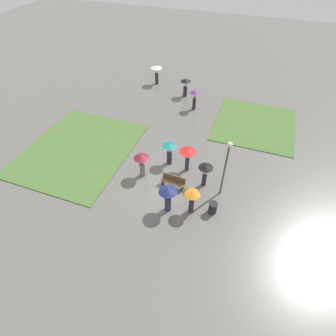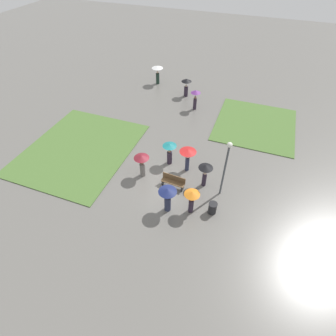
{
  "view_description": "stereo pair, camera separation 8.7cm",
  "coord_description": "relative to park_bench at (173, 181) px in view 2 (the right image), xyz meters",
  "views": [
    {
      "loc": [
        4.61,
        -11.65,
        13.07
      ],
      "look_at": [
        0.37,
        0.03,
        1.2
      ],
      "focal_mm": 28.0,
      "sensor_mm": 36.0,
      "label": 1
    },
    {
      "loc": [
        4.7,
        -11.62,
        13.07
      ],
      "look_at": [
        0.37,
        0.03,
        1.2
      ],
      "focal_mm": 28.0,
      "sensor_mm": 36.0,
      "label": 2
    }
  ],
  "objects": [
    {
      "name": "park_bench",
      "position": [
        0.0,
        0.0,
        0.0
      ],
      "size": [
        1.62,
        0.52,
        0.9
      ],
      "rotation": [
        0.0,
        0.0,
        -0.06
      ],
      "color": "brown",
      "rests_on": "ground_plane"
    },
    {
      "name": "crowd_person_black",
      "position": [
        1.89,
        0.81,
        0.84
      ],
      "size": [
        0.95,
        0.95,
        1.8
      ],
      "rotation": [
        0.0,
        0.0,
        4.83
      ],
      "color": "#2D2333",
      "rests_on": "ground_plane"
    },
    {
      "name": "lone_walker_near_lawn",
      "position": [
        -6.64,
        13.68,
        0.91
      ],
      "size": [
        1.18,
        1.18,
        1.92
      ],
      "rotation": [
        0.0,
        0.0,
        5.2
      ],
      "color": "#1E3328",
      "rests_on": "ground_plane"
    },
    {
      "name": "crowd_person_teal",
      "position": [
        -1.03,
        2.09,
        0.72
      ],
      "size": [
        1.0,
        1.0,
        1.78
      ],
      "rotation": [
        0.0,
        0.0,
        6.0
      ],
      "color": "#2D2333",
      "rests_on": "ground_plane"
    },
    {
      "name": "lone_walker_mid_plaza",
      "position": [
        -2.95,
        12.1,
        0.79
      ],
      "size": [
        1.0,
        1.0,
        1.82
      ],
      "rotation": [
        0.0,
        0.0,
        1.76
      ],
      "color": "#2D2333",
      "rests_on": "ground_plane"
    },
    {
      "name": "lawn_patch_far",
      "position": [
        4.29,
        9.32,
        -0.43
      ],
      "size": [
        6.62,
        7.19,
        0.06
      ],
      "color": "#4C7033",
      "rests_on": "ground_plane"
    },
    {
      "name": "ground_plane",
      "position": [
        -0.88,
        0.32,
        -0.46
      ],
      "size": [
        90.0,
        90.0,
        0.0
      ],
      "primitive_type": "plane",
      "color": "#66635E"
    },
    {
      "name": "crowd_person_maroon",
      "position": [
        -2.34,
        0.25,
        0.77
      ],
      "size": [
        1.04,
        1.04,
        1.8
      ],
      "rotation": [
        0.0,
        0.0,
        1.15
      ],
      "color": "slate",
      "rests_on": "ground_plane"
    },
    {
      "name": "crowd_person_orange",
      "position": [
        1.69,
        -1.59,
        0.82
      ],
      "size": [
        0.94,
        0.94,
        1.78
      ],
      "rotation": [
        0.0,
        0.0,
        5.46
      ],
      "color": "#2D2333",
      "rests_on": "ground_plane"
    },
    {
      "name": "crowd_person_navy",
      "position": [
        0.33,
        -1.96,
        0.81
      ],
      "size": [
        1.1,
        1.1,
        1.87
      ],
      "rotation": [
        0.0,
        0.0,
        1.39
      ],
      "color": "#282D47",
      "rests_on": "ground_plane"
    },
    {
      "name": "lawn_patch_near",
      "position": [
        -8.16,
        1.14,
        -0.43
      ],
      "size": [
        7.8,
        9.34,
        0.06
      ],
      "color": "#4C7033",
      "rests_on": "ground_plane"
    },
    {
      "name": "trash_bin",
      "position": [
        2.95,
        -1.23,
        -0.06
      ],
      "size": [
        0.54,
        0.54,
        0.81
      ],
      "color": "#232326",
      "rests_on": "ground_plane"
    },
    {
      "name": "lone_walker_far_path",
      "position": [
        -1.41,
        9.98,
        0.89
      ],
      "size": [
        0.9,
        0.9,
        1.92
      ],
      "rotation": [
        0.0,
        0.0,
        3.33
      ],
      "color": "#2D2333",
      "rests_on": "ground_plane"
    },
    {
      "name": "lamp_post",
      "position": [
        3.08,
        0.45,
        2.26
      ],
      "size": [
        0.32,
        0.32,
        4.21
      ],
      "color": "#474C51",
      "rests_on": "ground_plane"
    },
    {
      "name": "crowd_person_red",
      "position": [
        0.39,
        1.82,
        1.0
      ],
      "size": [
        1.16,
        1.16,
        1.89
      ],
      "rotation": [
        0.0,
        0.0,
        4.77
      ],
      "color": "#282D47",
      "rests_on": "ground_plane"
    }
  ]
}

